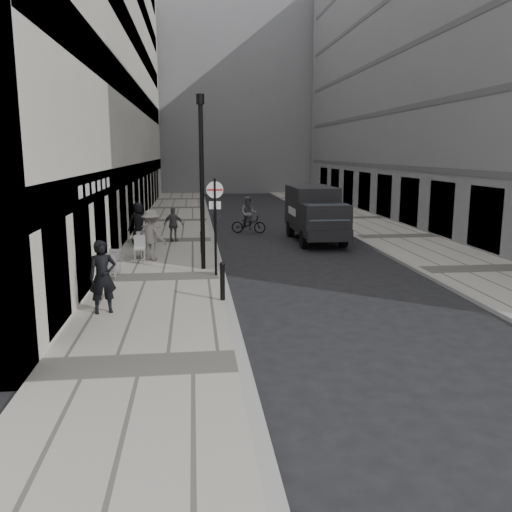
{
  "coord_description": "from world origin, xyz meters",
  "views": [
    {
      "loc": [
        -0.91,
        -7.43,
        4.18
      ],
      "look_at": [
        0.76,
        6.95,
        1.4
      ],
      "focal_mm": 38.0,
      "sensor_mm": 36.0,
      "label": 1
    }
  ],
  "objects": [
    {
      "name": "ground",
      "position": [
        0.0,
        0.0,
        0.0
      ],
      "size": [
        120.0,
        120.0,
        0.0
      ],
      "primitive_type": "plane",
      "color": "black",
      "rests_on": "ground"
    },
    {
      "name": "sidewalk",
      "position": [
        -2.0,
        18.0,
        0.06
      ],
      "size": [
        4.0,
        60.0,
        0.12
      ],
      "primitive_type": "cube",
      "color": "#9C968D",
      "rests_on": "ground"
    },
    {
      "name": "far_sidewalk",
      "position": [
        9.0,
        18.0,
        0.06
      ],
      "size": [
        4.0,
        60.0,
        0.12
      ],
      "primitive_type": "cube",
      "color": "#9C968D",
      "rests_on": "ground"
    },
    {
      "name": "building_left",
      "position": [
        -6.0,
        24.5,
        9.0
      ],
      "size": [
        4.0,
        45.0,
        18.0
      ],
      "primitive_type": "cube",
      "color": "beige",
      "rests_on": "ground"
    },
    {
      "name": "building_right",
      "position": [
        14.0,
        24.5,
        10.0
      ],
      "size": [
        6.0,
        45.0,
        20.0
      ],
      "primitive_type": "cube",
      "color": "slate",
      "rests_on": "ground"
    },
    {
      "name": "building_far",
      "position": [
        1.5,
        56.0,
        11.0
      ],
      "size": [
        24.0,
        16.0,
        22.0
      ],
      "primitive_type": "cube",
      "color": "slate",
      "rests_on": "ground"
    },
    {
      "name": "walking_man",
      "position": [
        -3.24,
        6.34,
        1.06
      ],
      "size": [
        0.79,
        0.64,
        1.88
      ],
      "primitive_type": "imported",
      "rotation": [
        0.0,
        0.0,
        0.31
      ],
      "color": "black",
      "rests_on": "sidewalk"
    },
    {
      "name": "sign_post",
      "position": [
        -0.2,
        10.37,
        2.19
      ],
      "size": [
        0.55,
        0.13,
        3.22
      ],
      "rotation": [
        0.0,
        0.0,
        -0.13
      ],
      "color": "black",
      "rests_on": "sidewalk"
    },
    {
      "name": "lamppost",
      "position": [
        -0.6,
        11.43,
        3.44
      ],
      "size": [
        0.27,
        0.27,
        5.98
      ],
      "color": "black",
      "rests_on": "sidewalk"
    },
    {
      "name": "bollard_near",
      "position": [
        -0.15,
        7.21,
        0.62
      ],
      "size": [
        0.13,
        0.13,
        1.01
      ],
      "primitive_type": "cylinder",
      "color": "black",
      "rests_on": "sidewalk"
    },
    {
      "name": "bollard_far",
      "position": [
        -0.6,
        14.53,
        0.53
      ],
      "size": [
        0.11,
        0.11,
        0.83
      ],
      "primitive_type": "cylinder",
      "color": "black",
      "rests_on": "sidewalk"
    },
    {
      "name": "panel_van",
      "position": [
        4.8,
        17.63,
        1.44
      ],
      "size": [
        2.05,
        5.44,
        2.56
      ],
      "rotation": [
        0.0,
        0.0,
        0.0
      ],
      "color": "black",
      "rests_on": "ground"
    },
    {
      "name": "cyclist",
      "position": [
        1.94,
        20.54,
        0.76
      ],
      "size": [
        1.9,
        1.05,
        1.94
      ],
      "rotation": [
        0.0,
        0.0,
        -0.25
      ],
      "color": "black",
      "rests_on": "ground"
    },
    {
      "name": "pedestrian_a",
      "position": [
        -1.83,
        17.51,
        0.92
      ],
      "size": [
        1.01,
        0.66,
        1.59
      ],
      "primitive_type": "imported",
      "rotation": [
        0.0,
        0.0,
        2.83
      ],
      "color": "#545559",
      "rests_on": "sidewalk"
    },
    {
      "name": "pedestrian_b",
      "position": [
        -2.52,
        13.25,
        1.08
      ],
      "size": [
        1.43,
        1.25,
        1.92
      ],
      "primitive_type": "imported",
      "rotation": [
        0.0,
        0.0,
        2.6
      ],
      "color": "gray",
      "rests_on": "sidewalk"
    },
    {
      "name": "pedestrian_c",
      "position": [
        -3.36,
        16.98,
        1.06
      ],
      "size": [
        1.08,
        0.91,
        1.88
      ],
      "primitive_type": "imported",
      "rotation": [
        0.0,
        0.0,
        3.55
      ],
      "color": "black",
      "rests_on": "sidewalk"
    },
    {
      "name": "cafe_table_near",
      "position": [
        -2.95,
        13.52,
        0.62
      ],
      "size": [
        0.78,
        1.75,
        1.0
      ],
      "color": "silver",
      "rests_on": "sidewalk"
    },
    {
      "name": "cafe_table_mid",
      "position": [
        -2.8,
        16.44,
        0.64
      ],
      "size": [
        0.8,
        1.82,
        1.03
      ],
      "color": "silver",
      "rests_on": "sidewalk"
    },
    {
      "name": "cafe_table_far",
      "position": [
        -3.6,
        10.66,
        0.54
      ],
      "size": [
        0.64,
        1.45,
        0.83
      ],
      "color": "#BABABC",
      "rests_on": "sidewalk"
    }
  ]
}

